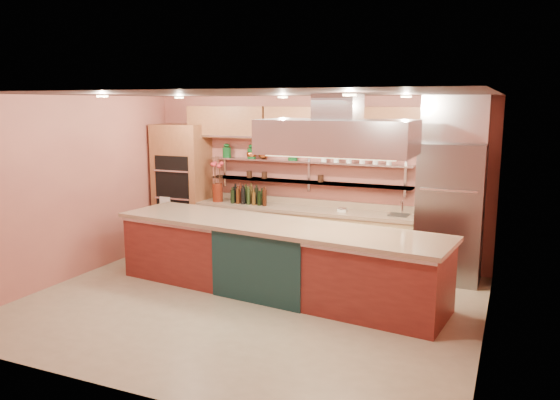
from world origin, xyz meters
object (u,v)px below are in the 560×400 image
at_px(refrigerator, 450,213).
at_px(flower_vase, 218,193).
at_px(kitchen_scale, 342,209).
at_px(copper_kettle, 264,155).
at_px(island, 275,258).
at_px(green_canister, 293,154).

relative_size(refrigerator, flower_vase, 6.44).
relative_size(kitchen_scale, copper_kettle, 0.76).
xyz_separation_m(refrigerator, island, (-2.20, -1.57, -0.55)).
distance_m(island, kitchen_scale, 1.72).
bearing_deg(refrigerator, copper_kettle, 175.91).
relative_size(island, flower_vase, 14.83).
relative_size(refrigerator, island, 0.43).
bearing_deg(copper_kettle, refrigerator, -4.09).
height_order(refrigerator, kitchen_scale, refrigerator).
relative_size(flower_vase, green_canister, 1.65).
xyz_separation_m(refrigerator, flower_vase, (-4.03, 0.01, 0.04)).
height_order(kitchen_scale, copper_kettle, copper_kettle).
height_order(island, kitchen_scale, same).
bearing_deg(flower_vase, refrigerator, -0.14).
height_order(flower_vase, green_canister, green_canister).
xyz_separation_m(flower_vase, copper_kettle, (0.81, 0.22, 0.70)).
distance_m(copper_kettle, green_canister, 0.55).
xyz_separation_m(island, kitchen_scale, (0.51, 1.58, 0.47)).
bearing_deg(copper_kettle, island, -60.59).
xyz_separation_m(kitchen_scale, green_canister, (-0.97, 0.22, 0.84)).
distance_m(island, green_canister, 2.27).
distance_m(flower_vase, kitchen_scale, 2.34).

